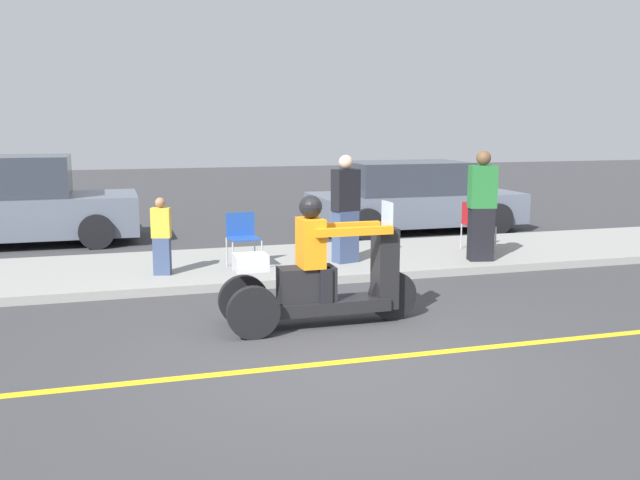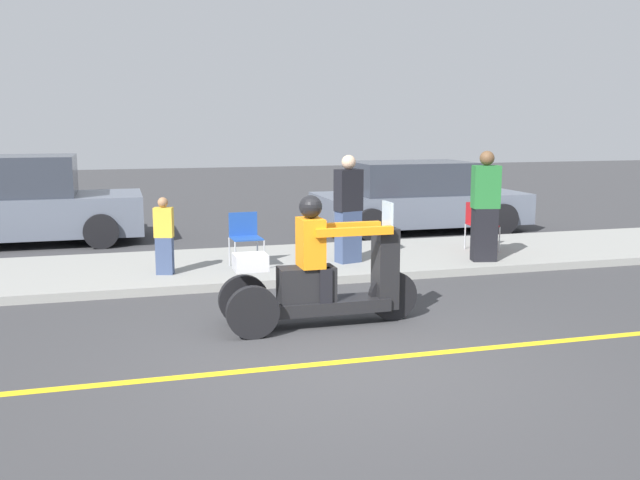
# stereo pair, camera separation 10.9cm
# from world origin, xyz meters

# --- Properties ---
(ground_plane) EXTENTS (60.00, 60.00, 0.00)m
(ground_plane) POSITION_xyz_m (0.00, 0.00, 0.00)
(ground_plane) COLOR #38383A
(lane_stripe) EXTENTS (24.00, 0.12, 0.01)m
(lane_stripe) POSITION_xyz_m (0.13, 0.00, 0.00)
(lane_stripe) COLOR gold
(lane_stripe) RESTS_ON ground
(sidewalk_strip) EXTENTS (28.00, 2.80, 0.12)m
(sidewalk_strip) POSITION_xyz_m (0.00, 4.60, 0.06)
(sidewalk_strip) COLOR gray
(sidewalk_strip) RESTS_ON ground
(motorcycle_trike) EXTENTS (2.29, 0.67, 1.50)m
(motorcycle_trike) POSITION_xyz_m (0.13, 1.27, 0.54)
(motorcycle_trike) COLOR black
(motorcycle_trike) RESTS_ON ground
(spectator_by_tree) EXTENTS (0.30, 0.23, 1.12)m
(spectator_by_tree) POSITION_xyz_m (-1.42, 4.03, 0.66)
(spectator_by_tree) COLOR #38476B
(spectator_by_tree) RESTS_ON sidewalk_strip
(spectator_mid_group) EXTENTS (0.45, 0.34, 1.68)m
(spectator_mid_group) POSITION_xyz_m (1.41, 4.15, 0.93)
(spectator_mid_group) COLOR #38476B
(spectator_mid_group) RESTS_ON sidewalk_strip
(spectator_far_back) EXTENTS (0.46, 0.33, 1.74)m
(spectator_far_back) POSITION_xyz_m (3.51, 3.67, 0.96)
(spectator_far_back) COLOR black
(spectator_far_back) RESTS_ON sidewalk_strip
(folding_chair_set_back) EXTENTS (0.51, 0.51, 0.82)m
(folding_chair_set_back) POSITION_xyz_m (3.92, 4.56, 0.62)
(folding_chair_set_back) COLOR #A5A8AD
(folding_chair_set_back) RESTS_ON sidewalk_strip
(folding_chair_curbside) EXTENTS (0.48, 0.48, 0.82)m
(folding_chair_curbside) POSITION_xyz_m (-0.21, 4.26, 0.62)
(folding_chair_curbside) COLOR #A5A8AD
(folding_chair_curbside) RESTS_ON sidewalk_strip
(parked_car_lot_right) EXTENTS (4.43, 2.04, 1.47)m
(parked_car_lot_right) POSITION_xyz_m (4.06, 7.57, 0.70)
(parked_car_lot_right) COLOR slate
(parked_car_lot_right) RESTS_ON ground
(parked_car_lot_left) EXTENTS (4.42, 2.09, 1.67)m
(parked_car_lot_left) POSITION_xyz_m (-3.87, 8.15, 0.78)
(parked_car_lot_left) COLOR slate
(parked_car_lot_left) RESTS_ON ground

